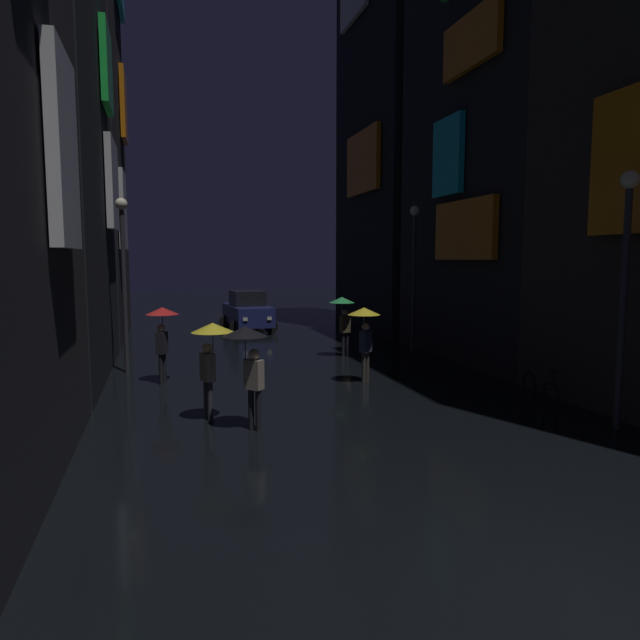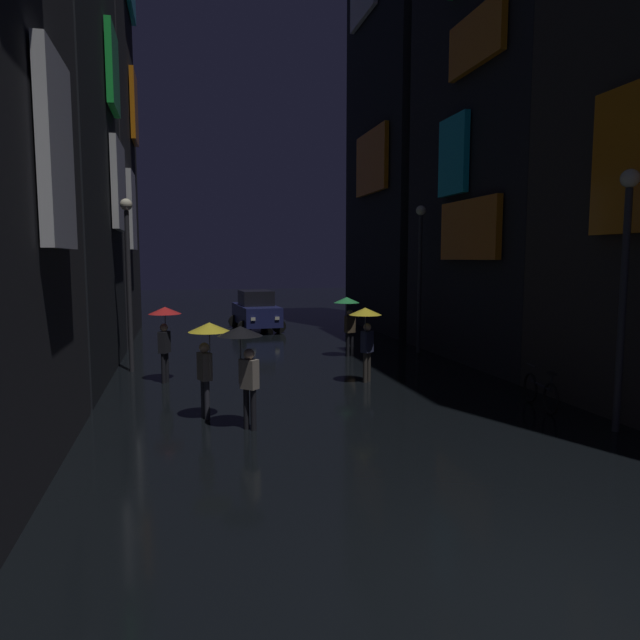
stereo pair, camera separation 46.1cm
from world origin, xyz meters
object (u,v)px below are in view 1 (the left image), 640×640
streetlamp_left_far (123,264)px  streetlamp_right_far (414,261)px  pedestrian_foreground_left_yellow (211,344)px  streetlamp_right_near (625,269)px  pedestrian_far_right_black (248,349)px  car_distant (247,311)px  pedestrian_foreground_right_red (162,324)px  pedestrian_near_crossing_yellow (365,324)px  bicycle_parked_at_storefront (540,390)px  pedestrian_midstreet_left_green (343,310)px

streetlamp_left_far → streetlamp_right_far: (10.00, 1.24, 0.06)m
pedestrian_foreground_left_yellow → streetlamp_right_far: bearing=41.9°
streetlamp_right_near → streetlamp_right_far: streetlamp_right_far is taller
pedestrian_far_right_black → streetlamp_right_far: bearing=47.7°
car_distant → streetlamp_right_near: (4.99, -17.89, 2.34)m
pedestrian_foreground_right_red → streetlamp_right_far: size_ratio=0.40×
car_distant → streetlamp_right_near: streetlamp_right_near is taller
pedestrian_far_right_black → car_distant: size_ratio=0.50×
pedestrian_foreground_right_red → pedestrian_foreground_left_yellow: size_ratio=1.00×
car_distant → pedestrian_foreground_left_yellow: bearing=-101.0°
pedestrian_near_crossing_yellow → bicycle_parked_at_storefront: 4.88m
pedestrian_near_crossing_yellow → pedestrian_foreground_left_yellow: (-4.42, -2.67, 0.00)m
bicycle_parked_at_storefront → streetlamp_right_far: size_ratio=0.34×
pedestrian_midstreet_left_green → pedestrian_foreground_left_yellow: bearing=-126.7°
pedestrian_midstreet_left_green → pedestrian_foreground_right_red: size_ratio=1.00×
bicycle_parked_at_storefront → car_distant: 16.62m
car_distant → bicycle_parked_at_storefront: bearing=-74.0°
pedestrian_far_right_black → pedestrian_foreground_right_red: bearing=108.3°
streetlamp_left_far → streetlamp_right_far: 10.08m
streetlamp_right_near → pedestrian_midstreet_left_green: bearing=106.1°
pedestrian_foreground_left_yellow → pedestrian_near_crossing_yellow: bearing=31.1°
pedestrian_far_right_black → car_distant: bearing=81.9°
pedestrian_foreground_left_yellow → streetlamp_left_far: size_ratio=0.40×
pedestrian_near_crossing_yellow → streetlamp_left_far: streetlamp_left_far is taller
streetlamp_left_far → streetlamp_right_far: streetlamp_right_far is taller
pedestrian_near_crossing_yellow → car_distant: size_ratio=0.50×
streetlamp_right_near → pedestrian_near_crossing_yellow: bearing=122.7°
pedestrian_foreground_left_yellow → pedestrian_foreground_right_red: bearing=103.6°
car_distant → streetlamp_right_far: bearing=-58.0°
streetlamp_right_far → bicycle_parked_at_storefront: bearing=-92.9°
pedestrian_far_right_black → streetlamp_right_far: streetlamp_right_far is taller
pedestrian_foreground_right_red → bicycle_parked_at_storefront: (8.53, -5.00, -1.28)m
pedestrian_foreground_right_red → bicycle_parked_at_storefront: bearing=-30.4°
pedestrian_near_crossing_yellow → pedestrian_foreground_left_yellow: size_ratio=1.00×
pedestrian_far_right_black → pedestrian_foreground_right_red: (-1.66, 5.02, 0.00)m
pedestrian_foreground_right_red → car_distant: (3.94, 10.96, -0.74)m
pedestrian_far_right_black → bicycle_parked_at_storefront: 6.99m
pedestrian_foreground_left_yellow → streetlamp_right_near: bearing=-19.4°
car_distant → pedestrian_far_right_black: bearing=-98.1°
pedestrian_midstreet_left_green → pedestrian_far_right_black: size_ratio=1.00×
bicycle_parked_at_storefront → car_distant: size_ratio=0.42×
pedestrian_foreground_left_yellow → streetlamp_right_far: size_ratio=0.40×
pedestrian_foreground_left_yellow → streetlamp_right_near: (7.93, -2.79, 1.60)m
streetlamp_right_near → bicycle_parked_at_storefront: bearing=101.8°
pedestrian_foreground_left_yellow → streetlamp_left_far: streetlamp_left_far is taller
pedestrian_midstreet_left_green → streetlamp_right_near: bearing=-73.9°
pedestrian_foreground_right_red → pedestrian_near_crossing_yellow: bearing=-15.1°
pedestrian_far_right_black → car_distant: (2.28, 15.98, -0.74)m
pedestrian_midstreet_left_green → pedestrian_far_right_black: bearing=-119.9°
car_distant → streetlamp_left_far: streetlamp_left_far is taller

